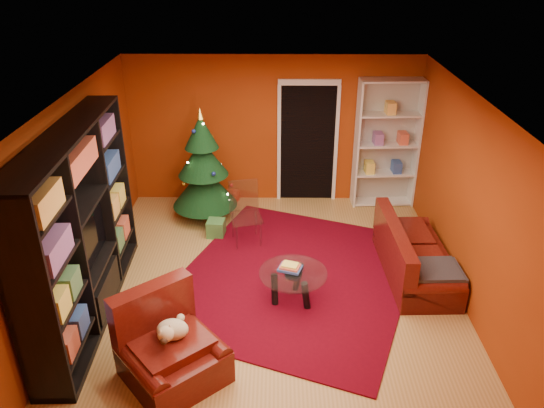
{
  "coord_description": "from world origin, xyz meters",
  "views": [
    {
      "loc": [
        0.06,
        -6.04,
        4.28
      ],
      "look_at": [
        0.0,
        0.4,
        1.05
      ],
      "focal_mm": 35.0,
      "sensor_mm": 36.0,
      "label": 1
    }
  ],
  "objects_px": {
    "white_bookshelf": "(387,144)",
    "armchair": "(172,349)",
    "media_unit": "(80,229)",
    "dog": "(173,330)",
    "christmas_tree": "(203,166)",
    "rug": "(294,277)",
    "gift_box_teal": "(206,204)",
    "gift_box_green": "(216,228)",
    "sofa": "(417,250)",
    "acrylic_chair": "(246,218)",
    "coffee_table": "(293,286)",
    "gift_box_red": "(232,196)"
  },
  "relations": [
    {
      "from": "christmas_tree",
      "to": "dog",
      "type": "relative_size",
      "value": 4.83
    },
    {
      "from": "gift_box_teal",
      "to": "dog",
      "type": "distance_m",
      "value": 3.83
    },
    {
      "from": "media_unit",
      "to": "christmas_tree",
      "type": "distance_m",
      "value": 2.81
    },
    {
      "from": "white_bookshelf",
      "to": "rug",
      "type": "bearing_deg",
      "value": -127.11
    },
    {
      "from": "armchair",
      "to": "christmas_tree",
      "type": "bearing_deg",
      "value": 51.27
    },
    {
      "from": "sofa",
      "to": "acrylic_chair",
      "type": "bearing_deg",
      "value": 68.96
    },
    {
      "from": "gift_box_teal",
      "to": "armchair",
      "type": "relative_size",
      "value": 0.31
    },
    {
      "from": "coffee_table",
      "to": "media_unit",
      "type": "bearing_deg",
      "value": -175.38
    },
    {
      "from": "media_unit",
      "to": "white_bookshelf",
      "type": "height_order",
      "value": "media_unit"
    },
    {
      "from": "rug",
      "to": "gift_box_teal",
      "type": "distance_m",
      "value": 2.46
    },
    {
      "from": "gift_box_red",
      "to": "white_bookshelf",
      "type": "bearing_deg",
      "value": -0.42
    },
    {
      "from": "rug",
      "to": "armchair",
      "type": "bearing_deg",
      "value": -125.23
    },
    {
      "from": "dog",
      "to": "acrylic_chair",
      "type": "distance_m",
      "value": 2.86
    },
    {
      "from": "gift_box_red",
      "to": "white_bookshelf",
      "type": "xyz_separation_m",
      "value": [
        2.7,
        -0.02,
        1.01
      ]
    },
    {
      "from": "christmas_tree",
      "to": "white_bookshelf",
      "type": "distance_m",
      "value": 3.16
    },
    {
      "from": "media_unit",
      "to": "gift_box_red",
      "type": "bearing_deg",
      "value": 62.24
    },
    {
      "from": "gift_box_red",
      "to": "acrylic_chair",
      "type": "height_order",
      "value": "acrylic_chair"
    },
    {
      "from": "rug",
      "to": "dog",
      "type": "height_order",
      "value": "dog"
    },
    {
      "from": "armchair",
      "to": "sofa",
      "type": "height_order",
      "value": "armchair"
    },
    {
      "from": "rug",
      "to": "dog",
      "type": "relative_size",
      "value": 8.91
    },
    {
      "from": "sofa",
      "to": "coffee_table",
      "type": "bearing_deg",
      "value": 108.5
    },
    {
      "from": "christmas_tree",
      "to": "acrylic_chair",
      "type": "bearing_deg",
      "value": -49.29
    },
    {
      "from": "gift_box_teal",
      "to": "white_bookshelf",
      "type": "xyz_separation_m",
      "value": [
        3.11,
        0.43,
        0.96
      ]
    },
    {
      "from": "gift_box_green",
      "to": "dog",
      "type": "relative_size",
      "value": 0.68
    },
    {
      "from": "rug",
      "to": "armchair",
      "type": "xyz_separation_m",
      "value": [
        -1.35,
        -1.91,
        0.39
      ]
    },
    {
      "from": "christmas_tree",
      "to": "gift_box_teal",
      "type": "relative_size",
      "value": 5.99
    },
    {
      "from": "sofa",
      "to": "white_bookshelf",
      "type": "bearing_deg",
      "value": -0.05
    },
    {
      "from": "acrylic_chair",
      "to": "white_bookshelf",
      "type": "bearing_deg",
      "value": 18.13
    },
    {
      "from": "media_unit",
      "to": "coffee_table",
      "type": "height_order",
      "value": "media_unit"
    },
    {
      "from": "gift_box_teal",
      "to": "acrylic_chair",
      "type": "relative_size",
      "value": 0.36
    },
    {
      "from": "rug",
      "to": "gift_box_teal",
      "type": "bearing_deg",
      "value": 127.0
    },
    {
      "from": "coffee_table",
      "to": "dog",
      "type": "bearing_deg",
      "value": -135.13
    },
    {
      "from": "gift_box_green",
      "to": "sofa",
      "type": "xyz_separation_m",
      "value": [
        2.93,
        -1.07,
        0.26
      ]
    },
    {
      "from": "white_bookshelf",
      "to": "armchair",
      "type": "height_order",
      "value": "white_bookshelf"
    },
    {
      "from": "gift_box_teal",
      "to": "sofa",
      "type": "xyz_separation_m",
      "value": [
        3.18,
        -1.85,
        0.23
      ]
    },
    {
      "from": "armchair",
      "to": "coffee_table",
      "type": "bearing_deg",
      "value": 5.76
    },
    {
      "from": "gift_box_teal",
      "to": "dog",
      "type": "height_order",
      "value": "dog"
    },
    {
      "from": "gift_box_teal",
      "to": "acrylic_chair",
      "type": "bearing_deg",
      "value": -53.0
    },
    {
      "from": "gift_box_teal",
      "to": "gift_box_red",
      "type": "distance_m",
      "value": 0.61
    },
    {
      "from": "media_unit",
      "to": "dog",
      "type": "bearing_deg",
      "value": -43.24
    },
    {
      "from": "white_bookshelf",
      "to": "coffee_table",
      "type": "height_order",
      "value": "white_bookshelf"
    },
    {
      "from": "gift_box_red",
      "to": "coffee_table",
      "type": "relative_size",
      "value": 0.24
    },
    {
      "from": "rug",
      "to": "christmas_tree",
      "type": "xyz_separation_m",
      "value": [
        -1.46,
        1.82,
        0.93
      ]
    },
    {
      "from": "armchair",
      "to": "acrylic_chair",
      "type": "xyz_separation_m",
      "value": [
        0.63,
        2.86,
        0.04
      ]
    },
    {
      "from": "gift_box_teal",
      "to": "gift_box_red",
      "type": "bearing_deg",
      "value": 47.54
    },
    {
      "from": "white_bookshelf",
      "to": "dog",
      "type": "xyz_separation_m",
      "value": [
        -2.98,
        -4.23,
        -0.52
      ]
    },
    {
      "from": "media_unit",
      "to": "gift_box_green",
      "type": "relative_size",
      "value": 11.49
    },
    {
      "from": "dog",
      "to": "acrylic_chair",
      "type": "bearing_deg",
      "value": 36.87
    },
    {
      "from": "rug",
      "to": "gift_box_red",
      "type": "distance_m",
      "value": 2.64
    },
    {
      "from": "gift_box_teal",
      "to": "gift_box_green",
      "type": "relative_size",
      "value": 1.19
    }
  ]
}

